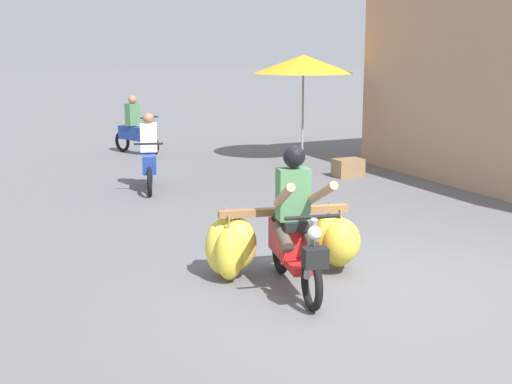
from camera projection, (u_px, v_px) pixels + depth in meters
ground_plane at (382, 293)px, 7.62m from camera, size 120.00×120.00×0.00m
motorbike_main_loaded at (288, 239)px, 8.01m from camera, size 1.86×1.86×1.58m
motorbike_distant_ahead_left at (149, 159)px, 12.87m from camera, size 0.67×1.57×1.40m
motorbike_distant_ahead_right at (134, 130)px, 16.95m from camera, size 0.79×1.52×1.40m
market_umbrella_near_shop at (303, 64)px, 15.75m from camera, size 2.22×2.22×2.36m
produce_crate at (348, 168)px, 14.17m from camera, size 0.56×0.40×0.36m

